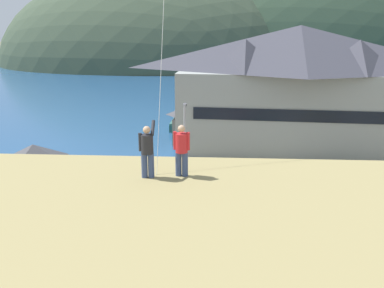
{
  "coord_description": "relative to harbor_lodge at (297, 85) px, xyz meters",
  "views": [
    {
      "loc": [
        3.02,
        -18.99,
        12.17
      ],
      "look_at": [
        1.37,
        9.0,
        4.03
      ],
      "focal_mm": 38.35,
      "sensor_mm": 36.0,
      "label": 1
    }
  ],
  "objects": [
    {
      "name": "far_hill_west_ridge",
      "position": [
        -28.19,
        95.55,
        -6.48
      ],
      "size": [
        100.36,
        69.86,
        59.9
      ],
      "primitive_type": "ellipsoid",
      "color": "#3D4C38",
      "rests_on": "ground"
    },
    {
      "name": "ground_plane",
      "position": [
        -11.03,
        -22.1,
        -6.48
      ],
      "size": [
        600.0,
        600.0,
        0.0
      ],
      "primitive_type": "plane",
      "color": "#66604C"
    },
    {
      "name": "bay_water",
      "position": [
        -11.03,
        37.9,
        -6.47
      ],
      "size": [
        360.0,
        84.0,
        0.03
      ],
      "primitive_type": "cube",
      "color": "navy",
      "rests_on": "ground"
    },
    {
      "name": "wharf_dock",
      "position": [
        -9.06,
        11.29,
        -6.13
      ],
      "size": [
        3.2,
        10.94,
        0.7
      ],
      "color": "#70604C",
      "rests_on": "ground"
    },
    {
      "name": "storage_shed_near_lot",
      "position": [
        -19.29,
        -17.42,
        -3.84
      ],
      "size": [
        6.2,
        6.64,
        5.09
      ],
      "color": "#756B5B",
      "rests_on": "ground"
    },
    {
      "name": "storage_shed_waterside",
      "position": [
        -9.43,
        1.87,
        -4.12
      ],
      "size": [
        6.62,
        6.33,
        4.54
      ],
      "color": "#756B5B",
      "rests_on": "ground"
    },
    {
      "name": "parked_car_front_row_end",
      "position": [
        -4.27,
        -15.16,
        -5.42
      ],
      "size": [
        4.22,
        2.09,
        1.82
      ],
      "color": "#236633",
      "rests_on": "parking_lot_pad"
    },
    {
      "name": "person_kite_flyer",
      "position": [
        -10.21,
        -28.48,
        1.8
      ],
      "size": [
        0.51,
        0.67,
        1.86
      ],
      "color": "#384770",
      "rests_on": "grassy_hill_foreground"
    },
    {
      "name": "parked_car_corner_spot",
      "position": [
        -6.88,
        -21.97,
        -5.42
      ],
      "size": [
        4.32,
        2.29,
        1.82
      ],
      "color": "red",
      "rests_on": "parking_lot_pad"
    },
    {
      "name": "person_companion",
      "position": [
        -9.11,
        -28.28,
        1.79
      ],
      "size": [
        0.55,
        0.4,
        1.74
      ],
      "color": "#384770",
      "rests_on": "grassy_hill_foreground"
    },
    {
      "name": "parked_car_front_row_red",
      "position": [
        2.1,
        -14.55,
        -5.42
      ],
      "size": [
        4.29,
        2.23,
        1.82
      ],
      "color": "#B28923",
      "rests_on": "parking_lot_pad"
    },
    {
      "name": "parked_car_back_row_right",
      "position": [
        -12.92,
        -20.44,
        -5.42
      ],
      "size": [
        4.31,
        2.28,
        1.82
      ],
      "color": "slate",
      "rests_on": "parking_lot_pad"
    },
    {
      "name": "parking_lot_pad",
      "position": [
        -11.03,
        -17.1,
        -6.43
      ],
      "size": [
        40.0,
        20.0,
        0.1
      ],
      "primitive_type": "cube",
      "color": "gray",
      "rests_on": "ground"
    },
    {
      "name": "far_hill_east_peak",
      "position": [
        24.97,
        94.54,
        -6.48
      ],
      "size": [
        108.91,
        48.85,
        64.03
      ],
      "primitive_type": "ellipsoid",
      "color": "#334733",
      "rests_on": "ground"
    },
    {
      "name": "parking_light_pole",
      "position": [
        -10.29,
        -11.54,
        -2.61
      ],
      "size": [
        0.24,
        0.78,
        6.5
      ],
      "color": "#ADADB2",
      "rests_on": "parking_lot_pad"
    },
    {
      "name": "moored_boat_wharfside",
      "position": [
        -12.33,
        8.16,
        -5.76
      ],
      "size": [
        2.25,
        6.06,
        2.16
      ],
      "color": "#23564C",
      "rests_on": "ground"
    },
    {
      "name": "harbor_lodge",
      "position": [
        0.0,
        0.0,
        0.0
      ],
      "size": [
        25.04,
        12.19,
        12.2
      ],
      "color": "#999E99",
      "rests_on": "ground"
    }
  ]
}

